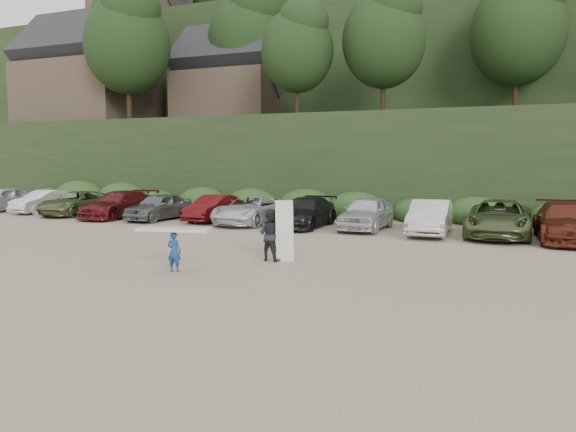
% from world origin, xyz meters
% --- Properties ---
extents(ground, '(120.00, 120.00, 0.00)m').
position_xyz_m(ground, '(0.00, 0.00, 0.00)').
color(ground, tan).
rests_on(ground, ground).
extents(hillside_backdrop, '(90.00, 41.50, 28.00)m').
position_xyz_m(hillside_backdrop, '(-0.26, 35.93, 11.22)').
color(hillside_backdrop, black).
rests_on(hillside_backdrop, ground).
extents(parked_cars, '(37.18, 6.04, 1.59)m').
position_xyz_m(parked_cars, '(-1.99, 9.91, 0.75)').
color(parked_cars, '#BAB9BE').
rests_on(parked_cars, ground).
extents(child_surfer, '(2.29, 1.14, 1.32)m').
position_xyz_m(child_surfer, '(0.28, -1.69, 0.90)').
color(child_surfer, navy).
rests_on(child_surfer, ground).
extents(adult_surfer, '(1.32, 0.76, 2.04)m').
position_xyz_m(adult_surfer, '(2.20, 1.09, 0.88)').
color(adult_surfer, black).
rests_on(adult_surfer, ground).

